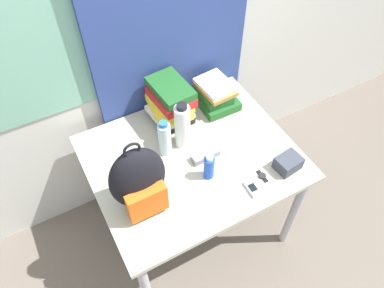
{
  "coord_description": "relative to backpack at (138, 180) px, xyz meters",
  "views": [
    {
      "loc": [
        -0.58,
        -0.62,
        2.31
      ],
      "look_at": [
        0.0,
        0.44,
        0.85
      ],
      "focal_mm": 35.0,
      "sensor_mm": 36.0,
      "label": 1
    }
  ],
  "objects": [
    {
      "name": "sports_bottle",
      "position": [
        0.34,
        0.23,
        -0.04
      ],
      "size": [
        0.08,
        0.08,
        0.29
      ],
      "color": "white",
      "rests_on": "desk"
    },
    {
      "name": "book_stack_center",
      "position": [
        0.65,
        0.42,
        -0.11
      ],
      "size": [
        0.21,
        0.26,
        0.16
      ],
      "color": "#1E5623",
      "rests_on": "desk"
    },
    {
      "name": "cell_phone",
      "position": [
        0.5,
        -0.19,
        -0.17
      ],
      "size": [
        0.05,
        0.1,
        0.02
      ],
      "color": "#B7BCC6",
      "rests_on": "desk"
    },
    {
      "name": "book_stack_left",
      "position": [
        0.37,
        0.42,
        -0.05
      ],
      "size": [
        0.23,
        0.28,
        0.25
      ],
      "color": "black",
      "rests_on": "desk"
    },
    {
      "name": "sunscreen_bottle",
      "position": [
        0.35,
        -0.02,
        -0.11
      ],
      "size": [
        0.05,
        0.05,
        0.16
      ],
      "color": "blue",
      "rests_on": "desk"
    },
    {
      "name": "ground_plane",
      "position": [
        0.34,
        -0.31,
        -0.93
      ],
      "size": [
        12.0,
        12.0,
        0.0
      ],
      "primitive_type": "plane",
      "color": "#665B51"
    },
    {
      "name": "camera_pouch",
      "position": [
        0.73,
        -0.17,
        -0.14
      ],
      "size": [
        0.13,
        0.11,
        0.07
      ],
      "color": "#383D47",
      "rests_on": "desk"
    },
    {
      "name": "sunglasses_case",
      "position": [
        0.4,
        0.09,
        -0.16
      ],
      "size": [
        0.15,
        0.06,
        0.04
      ],
      "color": "gray",
      "rests_on": "desk"
    },
    {
      "name": "wall_back",
      "position": [
        0.34,
        0.65,
        0.32
      ],
      "size": [
        6.0,
        0.06,
        2.5
      ],
      "color": "beige",
      "rests_on": "ground_plane"
    },
    {
      "name": "wristwatch",
      "position": [
        0.59,
        -0.16,
        -0.18
      ],
      "size": [
        0.04,
        0.08,
        0.01
      ],
      "color": "black",
      "rests_on": "desk"
    },
    {
      "name": "water_bottle",
      "position": [
        0.23,
        0.22,
        -0.07
      ],
      "size": [
        0.07,
        0.07,
        0.23
      ],
      "color": "silver",
      "rests_on": "desk"
    },
    {
      "name": "desk",
      "position": [
        0.34,
        0.13,
        -0.27
      ],
      "size": [
        1.06,
        0.88,
        0.75
      ],
      "color": "#B7B299",
      "rests_on": "ground_plane"
    },
    {
      "name": "curtain_blue",
      "position": [
        0.47,
        0.6,
        0.32
      ],
      "size": [
        0.9,
        0.04,
        2.5
      ],
      "color": "navy",
      "rests_on": "ground_plane"
    },
    {
      "name": "backpack",
      "position": [
        0.0,
        0.0,
        0.0
      ],
      "size": [
        0.26,
        0.19,
        0.43
      ],
      "color": "black",
      "rests_on": "desk"
    }
  ]
}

